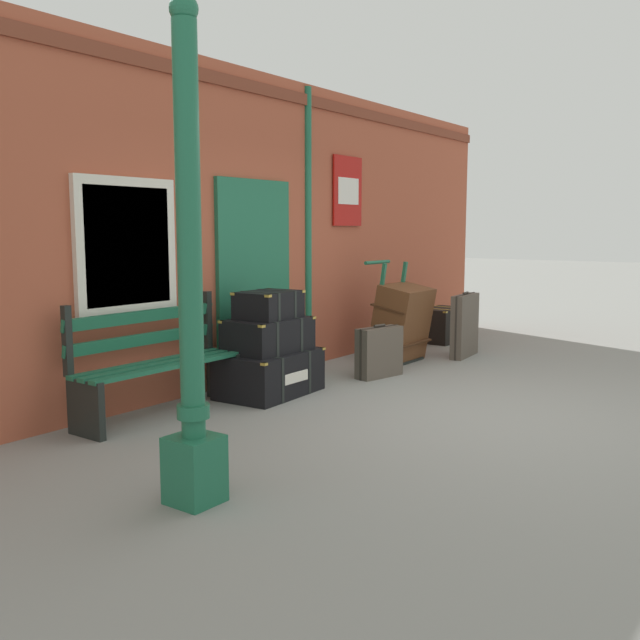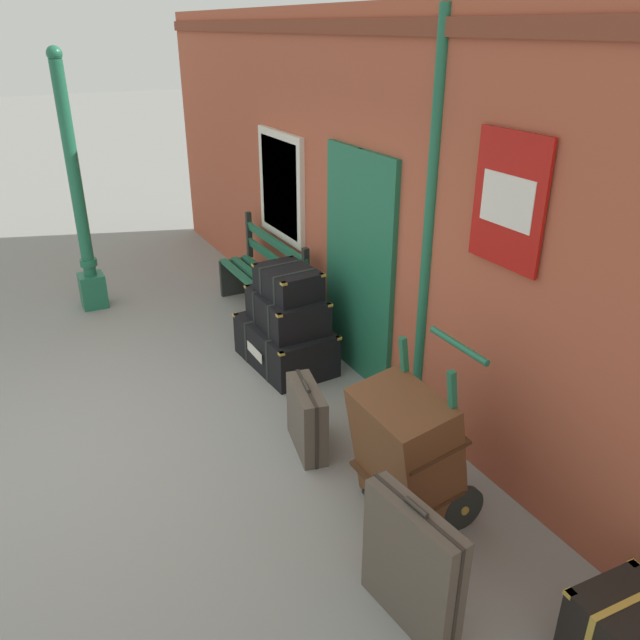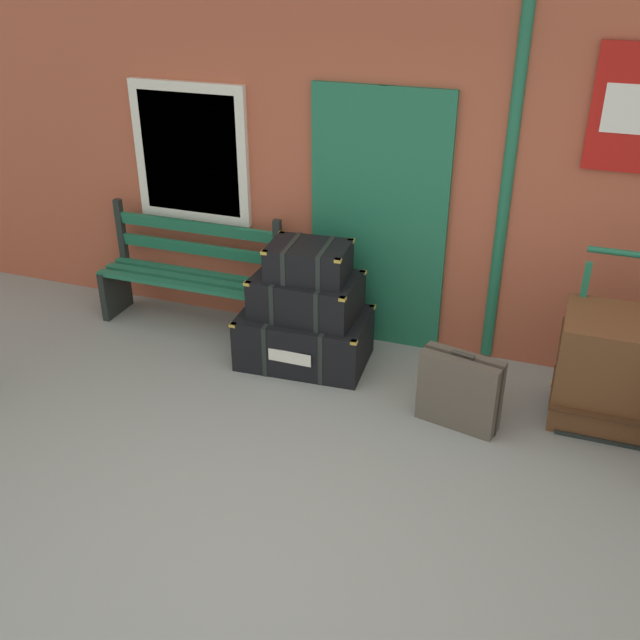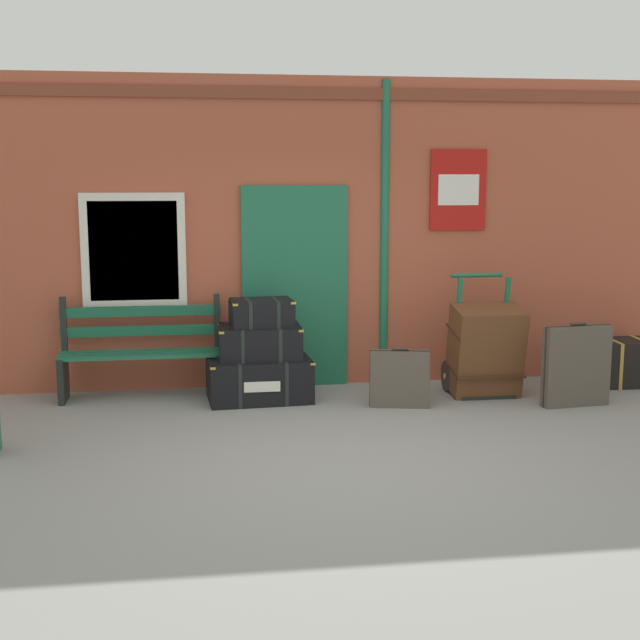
{
  "view_description": "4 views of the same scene",
  "coord_description": "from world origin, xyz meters",
  "px_view_note": "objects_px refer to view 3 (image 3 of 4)",
  "views": [
    {
      "loc": [
        -5.58,
        -2.46,
        1.6
      ],
      "look_at": [
        -0.01,
        1.6,
        0.7
      ],
      "focal_mm": 39.6,
      "sensor_mm": 36.0,
      "label": 1
    },
    {
      "loc": [
        4.54,
        -0.4,
        3.03
      ],
      "look_at": [
        0.31,
        1.85,
        0.8
      ],
      "focal_mm": 35.56,
      "sensor_mm": 36.0,
      "label": 2
    },
    {
      "loc": [
        1.4,
        -2.88,
        3.07
      ],
      "look_at": [
        -0.24,
        1.63,
        0.53
      ],
      "focal_mm": 41.12,
      "sensor_mm": 36.0,
      "label": 3
    },
    {
      "loc": [
        -1.07,
        -6.55,
        2.2
      ],
      "look_at": [
        0.12,
        1.71,
        0.82
      ],
      "focal_mm": 49.03,
      "sensor_mm": 36.0,
      "label": 4
    }
  ],
  "objects_px": {
    "steamer_trunk_middle": "(306,295)",
    "steamer_trunk_top": "(309,261)",
    "porters_trolley": "(605,384)",
    "large_brown_trunk": "(610,372)",
    "steamer_trunk_base": "(304,338)",
    "suitcase_oxblood": "(460,391)",
    "platform_bench": "(191,277)"
  },
  "relations": [
    {
      "from": "steamer_trunk_middle",
      "to": "steamer_trunk_top",
      "type": "distance_m",
      "value": 0.29
    },
    {
      "from": "steamer_trunk_top",
      "to": "porters_trolley",
      "type": "bearing_deg",
      "value": -0.82
    },
    {
      "from": "steamer_trunk_middle",
      "to": "large_brown_trunk",
      "type": "distance_m",
      "value": 2.26
    },
    {
      "from": "steamer_trunk_base",
      "to": "porters_trolley",
      "type": "distance_m",
      "value": 2.26
    },
    {
      "from": "suitcase_oxblood",
      "to": "steamer_trunk_middle",
      "type": "bearing_deg",
      "value": 160.76
    },
    {
      "from": "platform_bench",
      "to": "steamer_trunk_base",
      "type": "distance_m",
      "value": 1.21
    },
    {
      "from": "platform_bench",
      "to": "porters_trolley",
      "type": "relative_size",
      "value": 1.32
    },
    {
      "from": "steamer_trunk_middle",
      "to": "platform_bench",
      "type": "bearing_deg",
      "value": 167.31
    },
    {
      "from": "steamer_trunk_top",
      "to": "large_brown_trunk",
      "type": "distance_m",
      "value": 2.28
    },
    {
      "from": "platform_bench",
      "to": "steamer_trunk_base",
      "type": "xyz_separation_m",
      "value": [
        1.15,
        -0.28,
        -0.23
      ]
    },
    {
      "from": "steamer_trunk_middle",
      "to": "suitcase_oxblood",
      "type": "distance_m",
      "value": 1.42
    },
    {
      "from": "steamer_trunk_top",
      "to": "porters_trolley",
      "type": "distance_m",
      "value": 2.31
    },
    {
      "from": "steamer_trunk_middle",
      "to": "large_brown_trunk",
      "type": "height_order",
      "value": "large_brown_trunk"
    },
    {
      "from": "steamer_trunk_base",
      "to": "porters_trolley",
      "type": "bearing_deg",
      "value": -0.08
    },
    {
      "from": "steamer_trunk_base",
      "to": "large_brown_trunk",
      "type": "relative_size",
      "value": 1.11
    },
    {
      "from": "porters_trolley",
      "to": "steamer_trunk_top",
      "type": "bearing_deg",
      "value": 179.18
    },
    {
      "from": "suitcase_oxblood",
      "to": "large_brown_trunk",
      "type": "bearing_deg",
      "value": 15.46
    },
    {
      "from": "platform_bench",
      "to": "porters_trolley",
      "type": "distance_m",
      "value": 3.43
    },
    {
      "from": "steamer_trunk_middle",
      "to": "porters_trolley",
      "type": "xyz_separation_m",
      "value": [
        2.25,
        -0.02,
        -0.31
      ]
    },
    {
      "from": "steamer_trunk_middle",
      "to": "large_brown_trunk",
      "type": "relative_size",
      "value": 0.86
    },
    {
      "from": "steamer_trunk_base",
      "to": "steamer_trunk_top",
      "type": "height_order",
      "value": "steamer_trunk_top"
    },
    {
      "from": "suitcase_oxblood",
      "to": "porters_trolley",
      "type": "bearing_deg",
      "value": 24.6
    },
    {
      "from": "platform_bench",
      "to": "steamer_trunk_base",
      "type": "relative_size",
      "value": 1.53
    },
    {
      "from": "platform_bench",
      "to": "porters_trolley",
      "type": "xyz_separation_m",
      "value": [
        3.42,
        -0.29,
        -0.17
      ]
    },
    {
      "from": "steamer_trunk_top",
      "to": "large_brown_trunk",
      "type": "relative_size",
      "value": 0.68
    },
    {
      "from": "steamer_trunk_top",
      "to": "steamer_trunk_middle",
      "type": "bearing_deg",
      "value": -158.76
    },
    {
      "from": "steamer_trunk_top",
      "to": "large_brown_trunk",
      "type": "bearing_deg",
      "value": -5.2
    },
    {
      "from": "platform_bench",
      "to": "steamer_trunk_top",
      "type": "bearing_deg",
      "value": -12.16
    },
    {
      "from": "platform_bench",
      "to": "suitcase_oxblood",
      "type": "relative_size",
      "value": 2.71
    },
    {
      "from": "steamer_trunk_base",
      "to": "large_brown_trunk",
      "type": "bearing_deg",
      "value": -4.4
    },
    {
      "from": "platform_bench",
      "to": "suitcase_oxblood",
      "type": "distance_m",
      "value": 2.58
    },
    {
      "from": "steamer_trunk_middle",
      "to": "suitcase_oxblood",
      "type": "relative_size",
      "value": 1.38
    }
  ]
}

